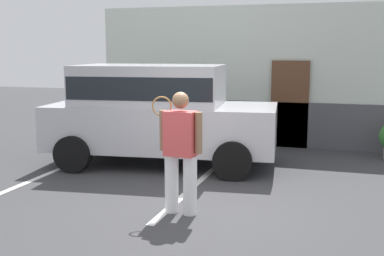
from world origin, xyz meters
The scene contains 6 objects.
ground_plane centered at (0.00, 0.00, 0.00)m, with size 40.00×40.00×0.00m, color #38383A.
parking_stripe_0 centered at (-3.26, 1.50, 0.00)m, with size 0.12×4.40×0.01m, color silver.
parking_stripe_1 centered at (-0.33, 1.50, 0.00)m, with size 0.12×4.40×0.01m, color silver.
house_frontage centered at (0.01, 5.55, 1.61)m, with size 8.12×0.40×3.43m.
parked_suv centered at (-1.54, 2.70, 1.15)m, with size 4.79×2.58×2.05m.
tennis_player_man centered at (-0.10, -0.08, 0.93)m, with size 0.79×0.32×1.77m.
Camera 1 is at (2.11, -6.58, 2.35)m, focal length 45.84 mm.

